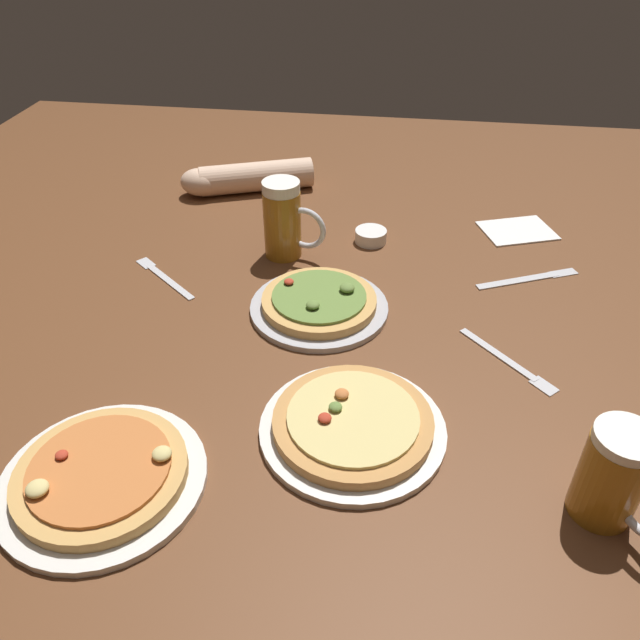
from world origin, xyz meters
The scene contains 12 objects.
ground_plane centered at (0.00, 0.00, -0.01)m, with size 2.40×2.40×0.03m, color brown.
pizza_plate_near centered at (-0.25, -0.39, 0.02)m, with size 0.29×0.29×0.05m.
pizza_plate_far centered at (-0.01, 0.06, 0.02)m, with size 0.27×0.27×0.05m.
pizza_plate_side centered at (0.09, -0.25, 0.02)m, with size 0.28×0.28×0.05m.
beer_mug_dark centered at (-0.11, 0.26, 0.08)m, with size 0.14×0.08×0.17m.
beer_mug_amber centered at (0.43, -0.34, 0.07)m, with size 0.10×0.12×0.14m.
ramekin_sauce centered at (0.07, 0.34, 0.01)m, with size 0.07×0.07×0.03m, color white.
napkin_folded centered at (0.40, 0.44, 0.00)m, with size 0.16×0.12×0.01m, color white.
fork_left centered at (-0.35, 0.13, 0.00)m, with size 0.17×0.15×0.01m.
knife_right centered at (0.40, 0.23, 0.00)m, with size 0.22×0.11×0.01m.
fork_spare centered at (0.34, -0.05, 0.00)m, with size 0.16×0.16×0.01m.
diner_arm centered at (-0.28, 0.56, 0.04)m, with size 0.34×0.18×0.08m.
Camera 1 is at (0.13, -0.90, 0.69)m, focal length 34.61 mm.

